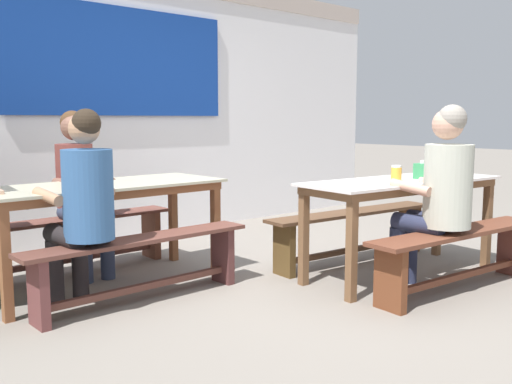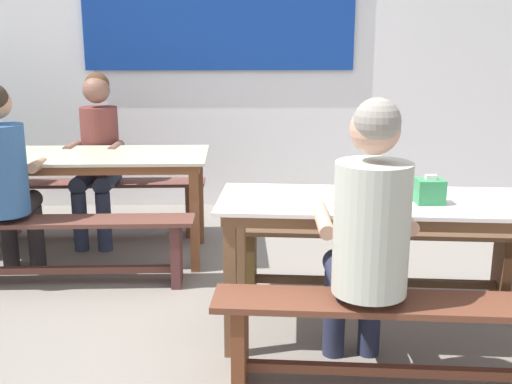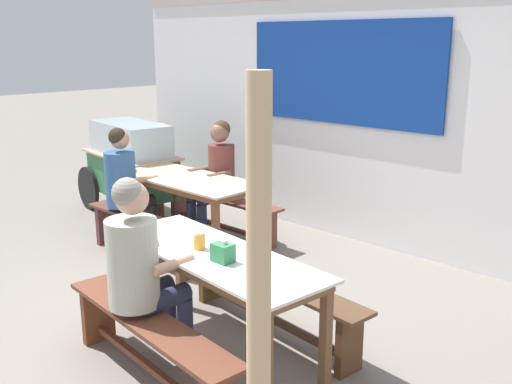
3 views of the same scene
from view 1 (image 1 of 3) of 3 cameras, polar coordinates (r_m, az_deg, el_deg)
ground_plane at (r=4.35m, az=5.70°, el=-9.20°), size 40.00×40.00×0.00m
backdrop_wall at (r=6.15m, az=-11.71°, el=9.29°), size 7.05×0.23×2.78m
dining_table_far at (r=4.31m, az=-15.16°, el=-0.18°), size 1.79×0.74×0.77m
dining_table_near at (r=4.59m, az=14.51°, el=0.21°), size 1.81×0.78×0.77m
bench_far_back at (r=4.84m, az=-17.84°, el=-4.21°), size 1.68×0.29×0.45m
bench_far_front at (r=3.92m, az=-11.46°, el=-6.62°), size 1.65×0.26×0.45m
bench_near_back at (r=4.99m, az=9.71°, el=-3.54°), size 1.78×0.42×0.45m
bench_near_front at (r=4.34m, az=19.72°, el=-5.45°), size 1.71×0.43×0.45m
person_left_back_turned at (r=3.73m, az=-16.98°, el=-0.79°), size 0.44×0.53×1.30m
person_center_facing at (r=4.71m, az=-17.40°, el=0.86°), size 0.41×0.57×1.31m
person_near_front at (r=4.17m, az=18.02°, el=0.38°), size 0.44×0.56×1.34m
tissue_box at (r=4.67m, az=16.51°, el=2.06°), size 0.14×0.10×0.15m
condiment_jar at (r=4.46m, az=13.94°, el=1.84°), size 0.08×0.08×0.12m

